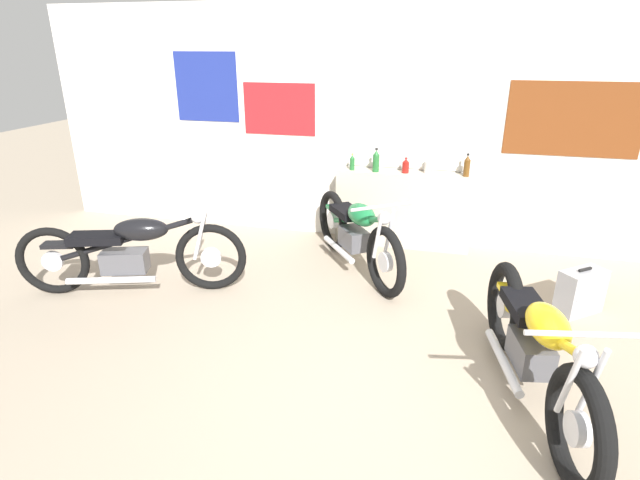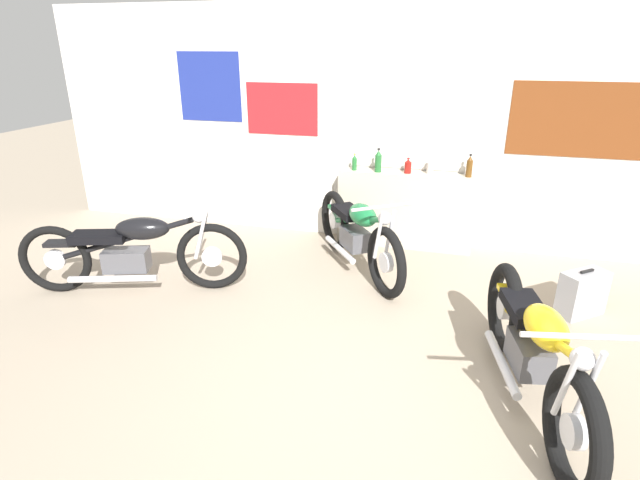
# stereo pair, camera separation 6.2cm
# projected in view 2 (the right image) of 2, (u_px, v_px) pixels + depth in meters

# --- Properties ---
(ground_plane) EXTENTS (24.00, 24.00, 0.00)m
(ground_plane) POSITION_uv_depth(u_px,v_px,m) (389.00, 430.00, 3.23)
(ground_plane) COLOR gray
(wall_back) EXTENTS (10.00, 0.07, 2.80)m
(wall_back) POSITION_uv_depth(u_px,v_px,m) (436.00, 129.00, 5.76)
(wall_back) COLOR silver
(wall_back) RESTS_ON ground_plane
(sill_counter) EXTENTS (1.61, 0.28, 0.92)m
(sill_counter) POSITION_uv_depth(u_px,v_px,m) (405.00, 210.00, 6.02)
(sill_counter) COLOR #B7AD99
(sill_counter) RESTS_ON ground_plane
(bottle_leftmost) EXTENTS (0.06, 0.06, 0.20)m
(bottle_leftmost) POSITION_uv_depth(u_px,v_px,m) (354.00, 163.00, 5.94)
(bottle_leftmost) COLOR #23662D
(bottle_leftmost) RESTS_ON sill_counter
(bottle_left_center) EXTENTS (0.08, 0.08, 0.28)m
(bottle_left_center) POSITION_uv_depth(u_px,v_px,m) (378.00, 161.00, 5.85)
(bottle_left_center) COLOR #23662D
(bottle_left_center) RESTS_ON sill_counter
(bottle_center) EXTENTS (0.08, 0.08, 0.18)m
(bottle_center) POSITION_uv_depth(u_px,v_px,m) (408.00, 166.00, 5.80)
(bottle_center) COLOR maroon
(bottle_center) RESTS_ON sill_counter
(bottle_right_center) EXTENTS (0.08, 0.08, 0.18)m
(bottle_right_center) POSITION_uv_depth(u_px,v_px,m) (430.00, 167.00, 5.79)
(bottle_right_center) COLOR #B7B2A8
(bottle_right_center) RESTS_ON sill_counter
(bottle_rightmost) EXTENTS (0.07, 0.07, 0.26)m
(bottle_rightmost) POSITION_uv_depth(u_px,v_px,m) (469.00, 167.00, 5.63)
(bottle_rightmost) COLOR #5B3814
(bottle_rightmost) RESTS_ON sill_counter
(motorcycle_yellow) EXTENTS (0.70, 2.08, 0.89)m
(motorcycle_yellow) POSITION_uv_depth(u_px,v_px,m) (534.00, 349.00, 3.34)
(motorcycle_yellow) COLOR black
(motorcycle_yellow) RESTS_ON ground_plane
(motorcycle_green) EXTENTS (1.27, 1.69, 0.90)m
(motorcycle_green) POSITION_uv_depth(u_px,v_px,m) (358.00, 233.00, 5.38)
(motorcycle_green) COLOR black
(motorcycle_green) RESTS_ON ground_plane
(motorcycle_black) EXTENTS (2.15, 0.88, 0.89)m
(motorcycle_black) POSITION_uv_depth(u_px,v_px,m) (133.00, 250.00, 4.91)
(motorcycle_black) COLOR black
(motorcycle_black) RESTS_ON ground_plane
(hard_case_silver) EXTENTS (0.46, 0.43, 0.44)m
(hard_case_silver) POSITION_uv_depth(u_px,v_px,m) (582.00, 293.00, 4.54)
(hard_case_silver) COLOR #9E9EA3
(hard_case_silver) RESTS_ON ground_plane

